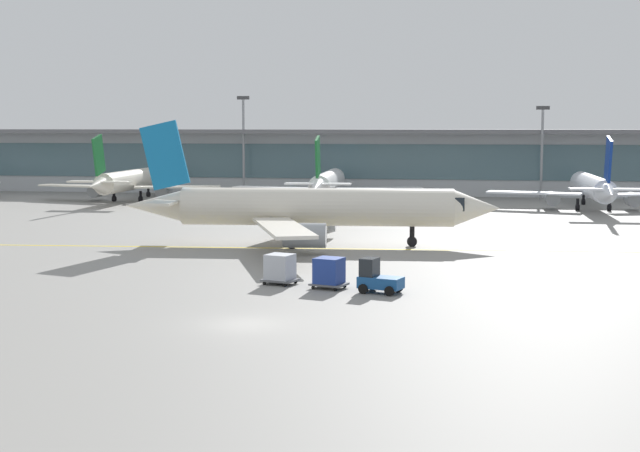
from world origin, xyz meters
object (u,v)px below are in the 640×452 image
object	(u,v)px
apron_light_mast_2	(542,148)
cargo_dolly_trailing	(280,268)
taxiing_regional_jet	(312,208)
apron_light_mast_1	(244,141)
baggage_tug	(377,278)
gate_airplane_2	(327,183)
gate_airplane_3	(592,187)
gate_airplane_1	(130,181)
cargo_dolly_lead	(329,272)

from	to	relation	value
apron_light_mast_2	cargo_dolly_trailing	bearing A→B (deg)	-106.56
taxiing_regional_jet	apron_light_mast_1	bearing A→B (deg)	105.34
apron_light_mast_1	apron_light_mast_2	world-z (taller)	apron_light_mast_1
baggage_tug	apron_light_mast_2	xyz separation A→B (m)	(15.11, 74.47, 6.20)
gate_airplane_2	baggage_tug	bearing A→B (deg)	-171.05
gate_airplane_3	cargo_dolly_trailing	xyz separation A→B (m)	(-26.50, -57.40, -1.66)
baggage_tug	apron_light_mast_1	distance (m)	80.62
apron_light_mast_1	taxiing_regional_jet	bearing A→B (deg)	-70.15
gate_airplane_2	cargo_dolly_trailing	xyz separation A→B (m)	(6.61, -61.75, -1.64)
gate_airplane_1	gate_airplane_3	world-z (taller)	gate_airplane_1
apron_light_mast_1	gate_airplane_3	bearing A→B (deg)	-18.83
gate_airplane_2	gate_airplane_1	bearing A→B (deg)	89.33
gate_airplane_1	apron_light_mast_1	distance (m)	18.64
taxiing_regional_jet	cargo_dolly_lead	xyz separation A→B (m)	(4.59, -20.20, -2.12)
gate_airplane_2	cargo_dolly_lead	world-z (taller)	gate_airplane_2
cargo_dolly_trailing	apron_light_mast_2	size ratio (longest dim) A/B	0.19
gate_airplane_2	taxiing_regional_jet	bearing A→B (deg)	-175.47
cargo_dolly_trailing	apron_light_mast_1	world-z (taller)	apron_light_mast_1
taxiing_regional_jet	apron_light_mast_1	xyz separation A→B (m)	(-19.63, 54.37, 4.72)
taxiing_regional_jet	baggage_tug	distance (m)	22.63
gate_airplane_3	apron_light_mast_1	size ratio (longest dim) A/B	1.89
cargo_dolly_trailing	gate_airplane_2	bearing A→B (deg)	113.04
cargo_dolly_lead	apron_light_mast_1	bearing A→B (deg)	124.92
gate_airplane_2	gate_airplane_3	xyz separation A→B (m)	(33.11, -4.35, 0.02)
gate_airplane_1	cargo_dolly_lead	size ratio (longest dim) A/B	11.08
cargo_dolly_trailing	apron_light_mast_2	xyz separation A→B (m)	(21.56, 72.50, 6.04)
cargo_dolly_lead	baggage_tug	bearing A→B (deg)	-0.00
gate_airplane_2	cargo_dolly_lead	bearing A→B (deg)	-173.64
cargo_dolly_lead	apron_light_mast_2	xyz separation A→B (m)	(18.23, 73.52, 6.04)
gate_airplane_1	cargo_dolly_trailing	size ratio (longest dim) A/B	11.08
baggage_tug	cargo_dolly_trailing	xyz separation A→B (m)	(-6.45, 1.96, 0.16)
taxiing_regional_jet	baggage_tug	xyz separation A→B (m)	(7.71, -21.15, -2.29)
cargo_dolly_trailing	apron_light_mast_1	xyz separation A→B (m)	(-20.89, 73.56, 6.85)
gate_airplane_1	gate_airplane_3	xyz separation A→B (m)	(59.97, -3.42, -0.02)
apron_light_mast_2	gate_airplane_1	bearing A→B (deg)	-168.02
cargo_dolly_lead	cargo_dolly_trailing	bearing A→B (deg)	180.00
cargo_dolly_trailing	apron_light_mast_1	distance (m)	76.77
gate_airplane_1	apron_light_mast_2	distance (m)	56.43
gate_airplane_1	baggage_tug	xyz separation A→B (m)	(39.93, -62.79, -1.84)
gate_airplane_3	cargo_dolly_lead	world-z (taller)	gate_airplane_3
gate_airplane_2	apron_light_mast_2	distance (m)	30.47
gate_airplane_1	baggage_tug	bearing A→B (deg)	-148.54
gate_airplane_2	apron_light_mast_1	size ratio (longest dim) A/B	1.88
baggage_tug	cargo_dolly_trailing	distance (m)	6.75
taxiing_regional_jet	cargo_dolly_trailing	bearing A→B (deg)	-90.76
gate_airplane_3	apron_light_mast_1	distance (m)	50.33
taxiing_regional_jet	gate_airplane_2	bearing A→B (deg)	92.66
gate_airplane_2	gate_airplane_3	bearing A→B (deg)	-100.12
baggage_tug	cargo_dolly_trailing	bearing A→B (deg)	180.00
gate_airplane_2	apron_light_mast_2	world-z (taller)	apron_light_mast_2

